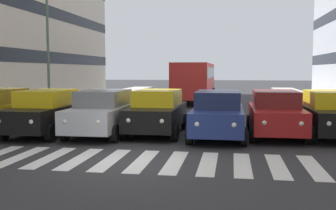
# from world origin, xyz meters

# --- Properties ---
(ground_plane) EXTENTS (180.00, 180.00, 0.00)m
(ground_plane) POSITION_xyz_m (0.00, 0.00, 0.00)
(ground_plane) COLOR #2D2D30
(crosswalk_markings) EXTENTS (10.35, 2.80, 0.01)m
(crosswalk_markings) POSITION_xyz_m (-0.00, 0.00, 0.00)
(crosswalk_markings) COLOR silver
(crosswalk_markings) RESTS_ON ground_plane
(car_0) EXTENTS (2.02, 4.44, 1.72)m
(car_0) POSITION_xyz_m (-6.49, -4.89, 0.89)
(car_0) COLOR black
(car_0) RESTS_ON ground_plane
(car_1) EXTENTS (2.02, 4.44, 1.72)m
(car_1) POSITION_xyz_m (-4.47, -4.77, 0.89)
(car_1) COLOR maroon
(car_1) RESTS_ON ground_plane
(car_2) EXTENTS (2.02, 4.44, 1.72)m
(car_2) POSITION_xyz_m (-2.36, -4.10, 0.89)
(car_2) COLOR navy
(car_2) RESTS_ON ground_plane
(car_3) EXTENTS (2.02, 4.44, 1.72)m
(car_3) POSITION_xyz_m (0.01, -4.66, 0.89)
(car_3) COLOR black
(car_3) RESTS_ON ground_plane
(car_4) EXTENTS (2.02, 4.44, 1.72)m
(car_4) POSITION_xyz_m (2.02, -4.03, 0.89)
(car_4) COLOR #B2B7BC
(car_4) RESTS_ON ground_plane
(car_5) EXTENTS (2.02, 4.44, 1.72)m
(car_5) POSITION_xyz_m (4.24, -3.83, 0.89)
(car_5) COLOR black
(car_5) RESTS_ON ground_plane
(bus_behind_traffic) EXTENTS (2.78, 10.50, 3.00)m
(bus_behind_traffic) POSITION_xyz_m (0.01, -20.67, 1.86)
(bus_behind_traffic) COLOR red
(bus_behind_traffic) RESTS_ON ground_plane
(street_lamp_right) EXTENTS (2.63, 0.28, 7.97)m
(street_lamp_right) POSITION_xyz_m (8.37, -13.47, 4.93)
(street_lamp_right) COLOR #4C6B56
(street_lamp_right) RESTS_ON sidewalk_right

